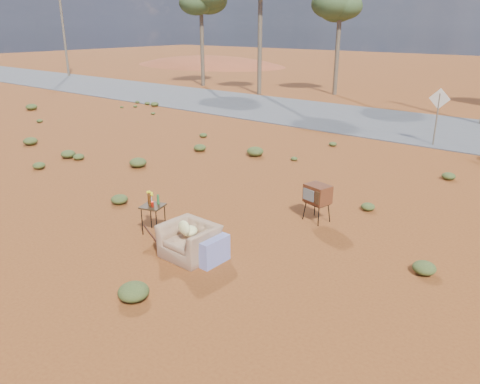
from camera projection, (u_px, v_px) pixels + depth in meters
The scene contains 12 objects.
ground at pixel (187, 241), 10.17m from camera, with size 140.00×140.00×0.00m, color brown.
highway at pixel (420, 127), 21.20m from camera, with size 140.00×7.00×0.04m, color #565659.
dirt_mound at pixel (209, 65), 52.75m from camera, with size 26.00×18.00×2.00m, color #9D4526.
armchair at pixel (193, 238), 9.34m from camera, with size 1.25×0.79×0.92m.
tv_unit at pixel (317, 194), 11.01m from camera, with size 0.65×0.57×0.91m.
side_table at pixel (152, 204), 10.40m from camera, with size 0.58×0.58×0.94m.
rusty_bar at pixel (152, 236), 10.38m from camera, with size 0.04×0.04×1.34m, color #492013.
road_sign at pixel (438, 107), 17.61m from camera, with size 0.78×0.06×2.19m.
eucalyptus_far_left at pixel (201, 1), 33.40m from camera, with size 3.20×3.20×7.10m.
eucalyptus_near_left at pixel (340, 6), 29.19m from camera, with size 3.20×3.20×6.60m.
utility_pole_west at pixel (63, 27), 40.37m from camera, with size 1.40×0.20×8.00m.
scrub_patch at pixel (272, 178), 13.85m from camera, with size 17.49×8.07×0.33m.
Camera 1 is at (6.63, -6.48, 4.47)m, focal length 35.00 mm.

